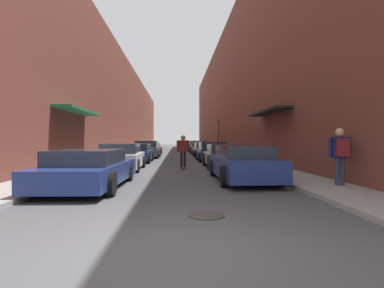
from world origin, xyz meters
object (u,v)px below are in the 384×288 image
Objects in this scene: parked_car_left_1 at (121,157)px; pedestrian at (340,150)px; parked_car_left_4 at (152,149)px; traffic_light at (218,132)px; parked_car_left_2 at (137,153)px; parked_car_right_3 at (204,150)px; parked_car_left_3 at (147,150)px; parked_car_right_5 at (196,146)px; skateboarder at (183,148)px; parked_car_right_0 at (242,163)px; manhole_cover at (206,215)px; parked_car_right_2 at (212,152)px; parked_car_left_0 at (89,169)px; parked_car_right_4 at (200,148)px; parked_car_right_1 at (224,156)px.

pedestrian is at bearing -38.96° from parked_car_left_1.
traffic_light reaches higher than parked_car_left_4.
parked_car_left_2 is 0.90× the size of parked_car_right_3.
parked_car_left_1 is 1.00× the size of parked_car_left_2.
parked_car_left_4 is at bearing -157.66° from traffic_light.
parked_car_left_3 is 1.06× the size of parked_car_right_5.
skateboarder is (2.83, -15.52, 0.45)m from parked_car_left_4.
parked_car_left_2 is at bearing 123.59° from pedestrian.
parked_car_right_3 is at bearing 18.37° from parked_car_left_3.
pedestrian is at bearing -85.37° from parked_car_right_5.
parked_car_left_3 is at bearing 88.37° from parked_car_left_2.
manhole_cover is at bearing -110.05° from parked_car_right_0.
traffic_light is (7.05, 8.89, 1.71)m from parked_car_left_3.
parked_car_right_2 is (4.83, -3.83, -0.03)m from parked_car_left_3.
parked_car_right_5 is 5.85× the size of manhole_cover.
parked_car_left_0 is at bearing -90.26° from parked_car_left_2.
parked_car_right_0 is at bearing 69.95° from manhole_cover.
parked_car_left_3 is at bearing -123.85° from parked_car_right_4.
parked_car_left_0 is 1.07× the size of parked_car_left_4.
parked_car_right_5 reaches higher than parked_car_left_4.
parked_car_left_2 is 5.12m from parked_car_right_2.
parked_car_left_2 is 8.26m from parked_car_right_3.
parked_car_right_0 is 1.06× the size of parked_car_right_3.
parked_car_right_5 is (-0.02, 21.50, 0.06)m from parked_car_right_1.
parked_car_right_1 is (5.05, 1.02, -0.01)m from parked_car_left_1.
parked_car_left_1 is at bearing -129.01° from parked_car_right_2.
parked_car_left_0 is 1.16× the size of parked_car_right_5.
parked_car_right_5 is 28.55m from pedestrian.
parked_car_right_4 is at bearing 95.69° from pedestrian.
skateboarder reaches higher than manhole_cover.
pedestrian reaches higher than skateboarder.
skateboarder is 0.45× the size of traffic_light.
manhole_cover is at bearing -77.26° from parked_car_left_2.
parked_car_right_2 is 1.18× the size of traffic_light.
parked_car_right_2 is 0.98× the size of parked_car_right_3.
parked_car_right_4 is (-0.01, 11.02, 0.01)m from parked_car_right_2.
parked_car_right_0 is (4.80, -20.00, 0.04)m from parked_car_left_4.
parked_car_left_3 reaches higher than parked_car_left_0.
parked_car_right_0 is 0.98× the size of parked_car_right_4.
parked_car_left_1 is 6.33m from parked_car_right_0.
parked_car_right_4 reaches higher than parked_car_left_2.
manhole_cover is at bearing -97.10° from parked_car_right_2.
parked_car_right_3 is (4.78, 1.59, -0.08)m from parked_car_left_3.
parked_car_right_1 is 0.91× the size of parked_car_right_2.
parked_car_left_0 is 1.00× the size of parked_car_right_4.
pedestrian is (2.30, -12.16, 0.52)m from parked_car_right_2.
manhole_cover is at bearing -81.03° from parked_car_left_3.
parked_car_right_1 is at bearing 108.21° from pedestrian.
parked_car_left_1 is 0.89× the size of parked_car_left_4.
pedestrian is (7.32, -0.65, 0.59)m from parked_car_left_0.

